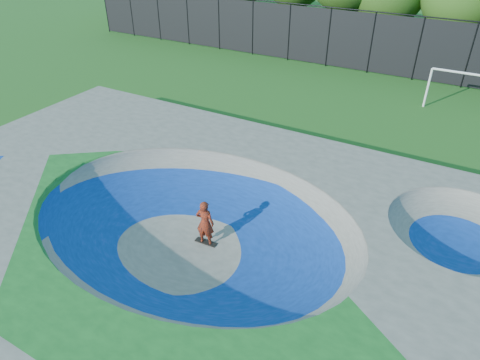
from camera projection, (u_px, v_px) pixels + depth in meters
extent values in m
plane|color=#1C5317|center=(194.00, 250.00, 14.19)|extent=(120.00, 120.00, 0.00)
cube|color=gray|center=(193.00, 232.00, 13.79)|extent=(22.00, 14.00, 1.50)
imported|color=red|center=(205.00, 223.00, 14.03)|extent=(0.68, 0.51, 1.70)
cube|color=black|center=(206.00, 242.00, 14.47)|extent=(0.79, 0.26, 0.05)
cylinder|color=white|center=(428.00, 88.00, 23.95)|extent=(0.12, 0.12, 2.22)
cylinder|color=white|center=(466.00, 73.00, 22.67)|extent=(3.33, 0.12, 0.12)
cylinder|color=black|center=(106.00, 9.00, 38.55)|extent=(0.09, 0.09, 4.00)
cylinder|color=black|center=(132.00, 12.00, 37.30)|extent=(0.09, 0.09, 4.00)
cylinder|color=black|center=(159.00, 16.00, 36.06)|extent=(0.09, 0.09, 4.00)
cylinder|color=black|center=(188.00, 20.00, 34.81)|extent=(0.09, 0.09, 4.00)
cylinder|color=black|center=(219.00, 24.00, 33.56)|extent=(0.09, 0.09, 4.00)
cylinder|color=black|center=(253.00, 28.00, 32.32)|extent=(0.09, 0.09, 4.00)
cylinder|color=black|center=(289.00, 33.00, 31.07)|extent=(0.09, 0.09, 4.00)
cylinder|color=black|center=(329.00, 38.00, 29.83)|extent=(0.09, 0.09, 4.00)
cylinder|color=black|center=(371.00, 43.00, 28.58)|extent=(0.09, 0.09, 4.00)
cylinder|color=black|center=(418.00, 49.00, 27.33)|extent=(0.09, 0.09, 4.00)
cylinder|color=black|center=(469.00, 56.00, 26.09)|extent=(0.09, 0.09, 4.00)
cube|color=black|center=(371.00, 43.00, 28.58)|extent=(48.00, 0.03, 3.80)
cylinder|color=black|center=(377.00, 12.00, 27.51)|extent=(48.00, 0.08, 0.08)
cylinder|color=#423421|center=(144.00, 2.00, 42.78)|extent=(0.44, 0.44, 3.48)
cylinder|color=#423421|center=(179.00, 6.00, 41.61)|extent=(0.44, 0.44, 3.28)
cylinder|color=#423421|center=(208.00, 14.00, 39.43)|extent=(0.44, 0.44, 2.92)
cylinder|color=#423421|center=(244.00, 18.00, 36.52)|extent=(0.44, 0.44, 3.46)
cylinder|color=#423421|center=(293.00, 21.00, 36.07)|extent=(0.44, 0.44, 3.23)
cylinder|color=#423421|center=(341.00, 27.00, 33.80)|extent=(0.44, 0.44, 3.48)
cylinder|color=#423421|center=(382.00, 35.00, 33.22)|extent=(0.44, 0.44, 2.61)
cylinder|color=#423421|center=(450.00, 45.00, 30.84)|extent=(0.44, 0.44, 2.65)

